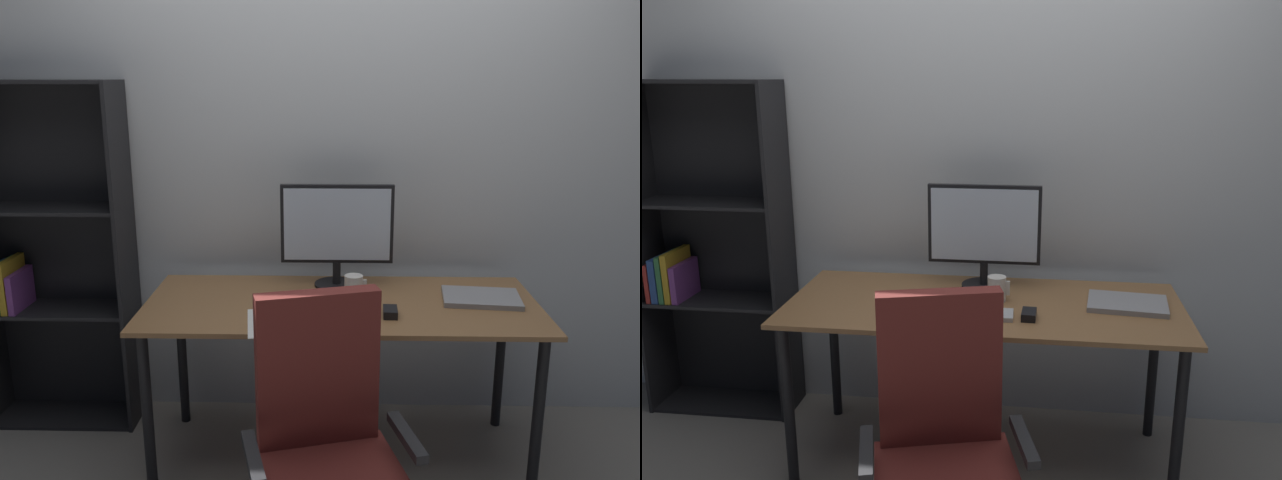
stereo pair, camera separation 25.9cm
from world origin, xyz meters
The scene contains 11 objects.
ground_plane centered at (0.00, 0.00, 0.00)m, with size 12.00×12.00×0.00m, color gray.
back_wall centered at (0.00, 0.52, 1.30)m, with size 6.40×0.10×2.60m, color silver.
desk centered at (0.00, 0.00, 0.66)m, with size 1.65×0.70×0.74m.
monitor centered at (-0.02, 0.21, 1.00)m, with size 0.50×0.20×0.46m.
keyboard centered at (-0.01, -0.16, 0.75)m, with size 0.29×0.11×0.02m, color #B7BABC.
mouse centered at (0.19, -0.15, 0.76)m, with size 0.06×0.10×0.03m, color black.
coffee_mug centered at (0.05, 0.03, 0.79)m, with size 0.09×0.08×0.11m.
laptop centered at (0.59, 0.04, 0.75)m, with size 0.32×0.23×0.02m, color #99999E.
paper_sheet centered at (-0.26, -0.23, 0.74)m, with size 0.21×0.30×0.00m, color white.
office_chair centered at (-0.05, -0.77, 0.46)m, with size 0.57×0.56×1.01m.
bookshelf centered at (-1.39, 0.35, 0.80)m, with size 0.72×0.28×1.64m.
Camera 1 is at (-0.03, -2.52, 1.68)m, focal length 35.71 mm.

